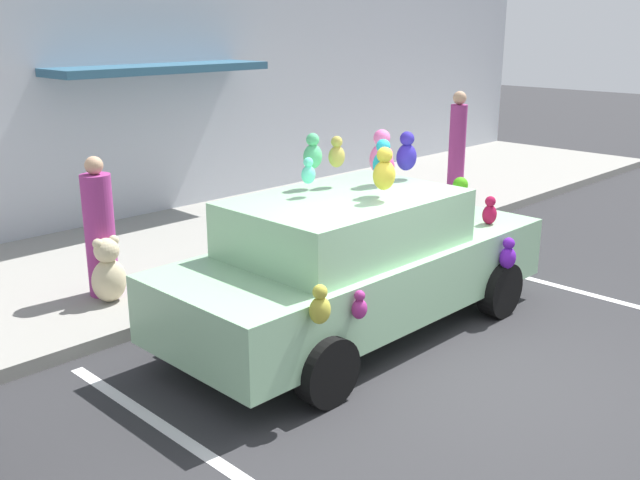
# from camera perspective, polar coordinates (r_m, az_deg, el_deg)

# --- Properties ---
(ground_plane) EXTENTS (60.00, 60.00, 0.00)m
(ground_plane) POSITION_cam_1_polar(r_m,az_deg,el_deg) (7.15, 11.36, -10.56)
(ground_plane) COLOR #2D2D30
(sidewalk) EXTENTS (24.00, 4.00, 0.15)m
(sidewalk) POSITION_cam_1_polar(r_m,az_deg,el_deg) (10.46, -11.99, -1.25)
(sidewalk) COLOR gray
(sidewalk) RESTS_ON ground
(storefront_building) EXTENTS (24.00, 1.25, 6.40)m
(storefront_building) POSITION_cam_1_polar(r_m,az_deg,el_deg) (11.84, -18.89, 15.65)
(storefront_building) COLOR #B2B7C1
(storefront_building) RESTS_ON ground
(parking_stripe_front) EXTENTS (0.12, 3.60, 0.01)m
(parking_stripe_front) POSITION_cam_1_polar(r_m,az_deg,el_deg) (9.97, 16.00, -2.89)
(parking_stripe_front) COLOR silver
(parking_stripe_front) RESTS_ON ground
(parking_stripe_rear) EXTENTS (0.12, 3.60, 0.01)m
(parking_stripe_rear) POSITION_cam_1_polar(r_m,az_deg,el_deg) (6.17, -10.61, -15.24)
(parking_stripe_rear) COLOR silver
(parking_stripe_rear) RESTS_ON ground
(plush_covered_car) EXTENTS (4.57, 2.05, 2.15)m
(plush_covered_car) POSITION_cam_1_polar(r_m,az_deg,el_deg) (7.73, 2.95, -1.60)
(plush_covered_car) COLOR #97CA9B
(plush_covered_car) RESTS_ON ground
(teddy_bear_on_sidewalk) EXTENTS (0.41, 0.34, 0.77)m
(teddy_bear_on_sidewalk) POSITION_cam_1_polar(r_m,az_deg,el_deg) (8.63, -16.30, -2.42)
(teddy_bear_on_sidewalk) COLOR beige
(teddy_bear_on_sidewalk) RESTS_ON sidewalk
(pedestrian_near_shopfront) EXTENTS (0.35, 0.35, 1.65)m
(pedestrian_near_shopfront) POSITION_cam_1_polar(r_m,az_deg,el_deg) (8.77, -16.92, 0.60)
(pedestrian_near_shopfront) COLOR #9C327E
(pedestrian_near_shopfront) RESTS_ON sidewalk
(pedestrian_walking_past) EXTENTS (0.31, 0.31, 1.90)m
(pedestrian_walking_past) POSITION_cam_1_polar(r_m,az_deg,el_deg) (13.78, 10.73, 7.33)
(pedestrian_walking_past) COLOR #9E347A
(pedestrian_walking_past) RESTS_ON sidewalk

